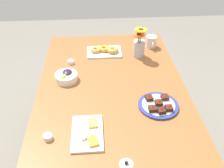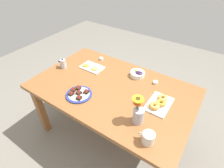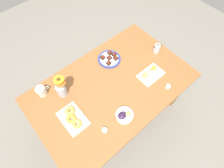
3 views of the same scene
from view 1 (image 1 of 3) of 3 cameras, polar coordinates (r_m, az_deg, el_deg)
The scene contains 10 objects.
ground_plane at distance 2.21m, azimuth -0.00°, elevation -16.31°, with size 6.00×6.00×0.00m, color slate.
dining_table at distance 1.73m, azimuth -0.00°, elevation -3.31°, with size 1.60×1.00×0.74m.
coffee_mug at distance 2.17m, azimuth 8.97°, elevation 9.55°, with size 0.13×0.09×0.10m.
grape_bowl at distance 1.77m, azimuth -10.40°, elevation 1.72°, with size 0.16×0.16×0.07m.
cheese_platter at distance 1.39m, azimuth -5.56°, elevation -11.05°, with size 0.26×0.17×0.03m.
croissant_platter at distance 2.07m, azimuth -1.68°, elevation 7.62°, with size 0.19×0.28×0.05m.
jam_cup_honey at distance 1.96m, azimuth -9.43°, elevation 5.03°, with size 0.05×0.05×0.03m.
jam_cup_berry at distance 1.40m, azimuth -14.46°, elevation -11.64°, with size 0.05×0.05×0.03m.
dessert_plate at distance 1.56m, azimuth 10.57°, elevation -4.76°, with size 0.25×0.25×0.05m.
flower_vase at distance 2.00m, azimuth 6.19°, elevation 8.45°, with size 0.11×0.10×0.25m.
Camera 1 is at (1.32, -0.09, 1.78)m, focal length 40.00 mm.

